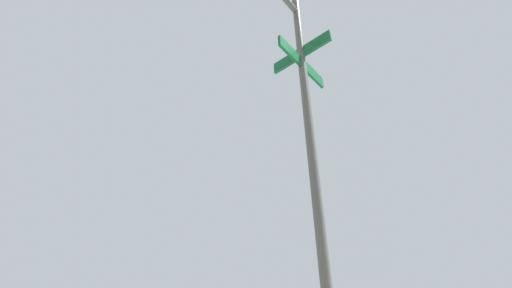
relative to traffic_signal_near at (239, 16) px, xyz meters
name	(u,v)px	position (x,y,z in m)	size (l,w,h in m)	color
traffic_signal_near	(239,16)	(0.00, 0.00, 0.00)	(2.85, 2.69, 6.50)	#474C47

